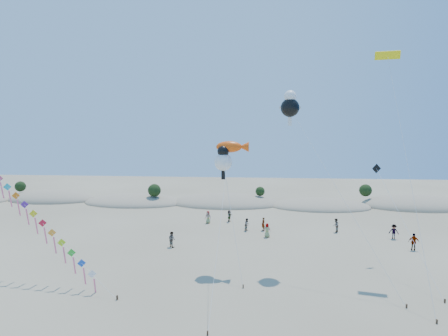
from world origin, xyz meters
The scene contains 7 objects.
dune_ridge centered at (1.06, 45.14, 0.11)m, with size 145.30×11.49×5.57m.
fish_kite centered at (3.12, 16.30, 11.32)m, with size 3.05×12.98×11.89m.
cartoon_kite_low centered at (2.27, 16.09, 10.15)m, with size 2.96×5.81×11.50m.
cartoon_kite_high centered at (8.46, 17.73, 15.19)m, with size 8.98×9.87×16.63m.
parafoil_kite centered at (17.15, 17.51, 19.24)m, with size 2.21×11.56×20.07m.
dark_kite centered at (17.89, 17.00, 6.56)m, with size 2.86×10.04×9.57m.
beachgoers centered at (8.92, 27.30, 0.85)m, with size 27.26×13.07×1.85m.
Camera 1 is at (5.36, -18.33, 13.10)m, focal length 30.00 mm.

